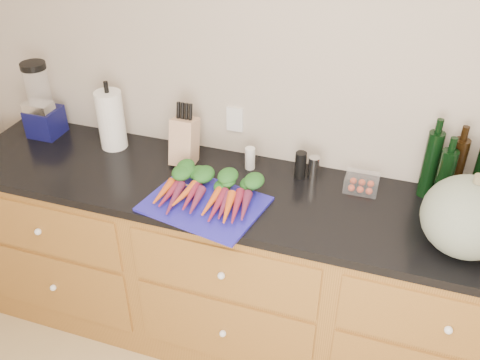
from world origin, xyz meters
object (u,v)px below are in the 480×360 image
(carrots, at_px, (208,193))
(squash, at_px, (468,217))
(blender_appliance, at_px, (41,104))
(paper_towel, at_px, (111,120))
(cutting_board, at_px, (205,204))
(tomato_box, at_px, (362,183))
(knife_block, at_px, (184,141))

(carrots, relative_size, squash, 1.25)
(carrots, height_order, blender_appliance, blender_appliance)
(blender_appliance, xyz_separation_m, paper_towel, (0.39, 0.00, -0.02))
(cutting_board, distance_m, squash, 1.03)
(squash, bearing_deg, tomato_box, 145.64)
(blender_appliance, height_order, knife_block, blender_appliance)
(squash, bearing_deg, paper_towel, 170.62)
(carrots, xyz_separation_m, squash, (1.02, 0.01, 0.11))
(cutting_board, relative_size, squash, 1.42)
(squash, bearing_deg, cutting_board, -177.12)
(tomato_box, bearing_deg, squash, -34.36)
(knife_block, bearing_deg, squash, -11.39)
(cutting_board, xyz_separation_m, knife_block, (-0.22, 0.30, 0.10))
(blender_appliance, relative_size, tomato_box, 2.69)
(cutting_board, height_order, blender_appliance, blender_appliance)
(tomato_box, bearing_deg, cutting_board, -151.59)
(paper_towel, bearing_deg, cutting_board, -27.69)
(tomato_box, bearing_deg, blender_appliance, -179.57)
(cutting_board, relative_size, knife_block, 2.18)
(blender_appliance, xyz_separation_m, knife_block, (0.78, -0.02, -0.06))
(carrots, xyz_separation_m, blender_appliance, (-1.00, 0.28, 0.13))
(blender_appliance, relative_size, knife_block, 1.77)
(blender_appliance, bearing_deg, tomato_box, 0.43)
(paper_towel, bearing_deg, squash, -9.38)
(cutting_board, distance_m, knife_block, 0.38)
(squash, height_order, blender_appliance, blender_appliance)
(knife_block, bearing_deg, tomato_box, 2.08)
(blender_appliance, distance_m, tomato_box, 1.62)
(squash, bearing_deg, blender_appliance, 172.48)
(knife_block, distance_m, tomato_box, 0.83)
(cutting_board, height_order, squash, squash)
(carrots, height_order, tomato_box, carrots)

